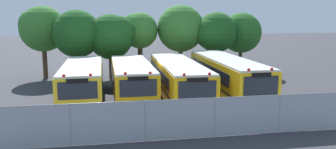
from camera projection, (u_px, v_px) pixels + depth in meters
ground_plane at (156, 98)px, 23.20m from camera, size 160.00×160.00×0.00m
school_bus_0 at (83, 80)px, 22.31m from camera, size 2.68×9.58×2.55m
school_bus_1 at (132, 79)px, 22.78m from camera, size 2.62×9.36×2.57m
school_bus_2 at (178, 78)px, 23.09m from camera, size 2.69×11.03×2.60m
school_bus_3 at (226, 75)px, 23.59m from camera, size 2.53×11.39×2.80m
tree_0 at (41, 28)px, 29.87m from camera, size 4.04×4.04×6.44m
tree_1 at (78, 34)px, 29.10m from camera, size 4.13×4.13×6.09m
tree_2 at (113, 36)px, 29.62m from camera, size 4.08×3.96×5.72m
tree_3 at (139, 30)px, 30.97m from camera, size 3.30×3.30×5.88m
tree_4 at (181, 29)px, 31.75m from camera, size 4.39×4.39×6.58m
tree_5 at (214, 33)px, 31.26m from camera, size 3.97×3.73×5.90m
tree_6 at (241, 33)px, 33.15m from camera, size 3.94×3.94×5.89m
chainlink_fence at (181, 118)px, 15.24m from camera, size 16.06×0.07×1.89m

